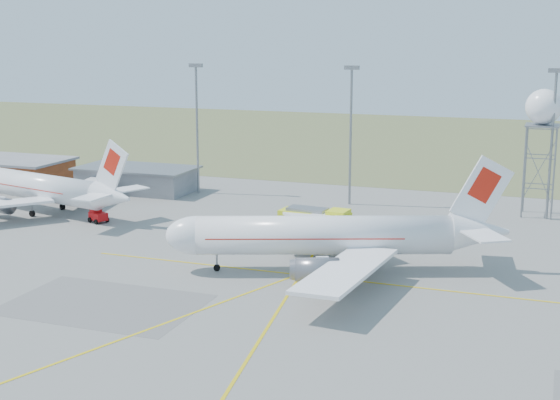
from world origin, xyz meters
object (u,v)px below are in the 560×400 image
(airliner_main, at_px, (330,236))
(radar_tower, at_px, (541,145))
(fire_truck, at_px, (316,222))
(baggage_tug, at_px, (98,217))
(airliner_far, at_px, (40,188))

(airliner_main, height_order, radar_tower, radar_tower)
(fire_truck, distance_m, baggage_tug, 30.06)
(airliner_main, relative_size, baggage_tug, 12.12)
(fire_truck, relative_size, baggage_tug, 3.13)
(fire_truck, bearing_deg, radar_tower, 44.89)
(fire_truck, bearing_deg, baggage_tug, -168.61)
(fire_truck, bearing_deg, airliner_main, -62.08)
(airliner_main, relative_size, fire_truck, 3.88)
(airliner_main, height_order, airliner_far, airliner_main)
(radar_tower, bearing_deg, airliner_far, -161.81)
(airliner_far, distance_m, fire_truck, 41.07)
(airliner_far, relative_size, radar_tower, 1.90)
(airliner_main, xyz_separation_m, radar_tower, (19.83, 35.15, 6.07))
(airliner_far, height_order, baggage_tug, airliner_far)
(airliner_far, distance_m, baggage_tug, 11.80)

